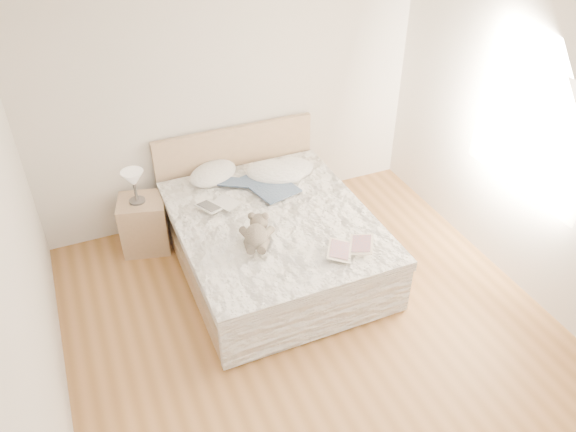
# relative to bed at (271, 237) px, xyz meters

# --- Properties ---
(floor) EXTENTS (4.00, 4.50, 0.00)m
(floor) POSITION_rel_bed_xyz_m (0.00, -1.19, -0.31)
(floor) COLOR brown
(floor) RESTS_ON ground
(ceiling) EXTENTS (4.00, 4.50, 0.00)m
(ceiling) POSITION_rel_bed_xyz_m (0.00, -1.19, 2.39)
(ceiling) COLOR white
(ceiling) RESTS_ON ground
(wall_back) EXTENTS (4.00, 0.02, 2.70)m
(wall_back) POSITION_rel_bed_xyz_m (0.00, 1.06, 1.04)
(wall_back) COLOR silver
(wall_back) RESTS_ON ground
(wall_left) EXTENTS (0.02, 4.50, 2.70)m
(wall_left) POSITION_rel_bed_xyz_m (-2.00, -1.19, 1.04)
(wall_left) COLOR silver
(wall_left) RESTS_ON ground
(wall_right) EXTENTS (0.02, 4.50, 2.70)m
(wall_right) POSITION_rel_bed_xyz_m (2.00, -1.19, 1.04)
(wall_right) COLOR silver
(wall_right) RESTS_ON ground
(window) EXTENTS (0.02, 1.30, 1.10)m
(window) POSITION_rel_bed_xyz_m (1.99, -0.89, 1.14)
(window) COLOR white
(window) RESTS_ON wall_right
(bed) EXTENTS (1.72, 2.14, 1.00)m
(bed) POSITION_rel_bed_xyz_m (0.00, 0.00, 0.00)
(bed) COLOR tan
(bed) RESTS_ON floor
(nightstand) EXTENTS (0.53, 0.50, 0.56)m
(nightstand) POSITION_rel_bed_xyz_m (-1.06, 0.72, -0.03)
(nightstand) COLOR #9F8361
(nightstand) RESTS_ON floor
(table_lamp) EXTENTS (0.28, 0.28, 0.34)m
(table_lamp) POSITION_rel_bed_xyz_m (-1.09, 0.72, 0.49)
(table_lamp) COLOR #46413D
(table_lamp) RESTS_ON nightstand
(pillow_left) EXTENTS (0.66, 0.61, 0.16)m
(pillow_left) POSITION_rel_bed_xyz_m (-0.30, 0.80, 0.33)
(pillow_left) COLOR white
(pillow_left) RESTS_ON bed
(pillow_middle) EXTENTS (0.72, 0.64, 0.18)m
(pillow_middle) POSITION_rel_bed_xyz_m (0.28, 0.57, 0.33)
(pillow_middle) COLOR white
(pillow_middle) RESTS_ON bed
(pillow_right) EXTENTS (0.56, 0.40, 0.17)m
(pillow_right) POSITION_rel_bed_xyz_m (0.40, 0.57, 0.33)
(pillow_right) COLOR white
(pillow_right) RESTS_ON bed
(blouse) EXTENTS (0.75, 0.78, 0.02)m
(blouse) POSITION_rel_bed_xyz_m (0.14, 0.40, 0.32)
(blouse) COLOR #344762
(blouse) RESTS_ON bed
(photo_book) EXTENTS (0.42, 0.37, 0.03)m
(photo_book) POSITION_rel_bed_xyz_m (-0.43, 0.26, 0.32)
(photo_book) COLOR silver
(photo_book) RESTS_ON bed
(childrens_book) EXTENTS (0.50, 0.46, 0.03)m
(childrens_book) POSITION_rel_bed_xyz_m (0.41, -0.78, 0.32)
(childrens_book) COLOR #F0E0C5
(childrens_book) RESTS_ON bed
(teddy_bear) EXTENTS (0.38, 0.44, 0.20)m
(teddy_bear) POSITION_rel_bed_xyz_m (-0.30, -0.43, 0.34)
(teddy_bear) COLOR #675D4F
(teddy_bear) RESTS_ON bed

